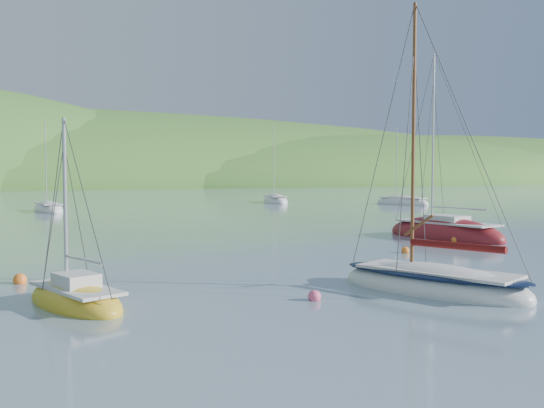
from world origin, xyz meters
name	(u,v)px	position (x,y,z in m)	size (l,w,h in m)	color
ground	(405,295)	(0.00, 0.00, 0.00)	(700.00, 700.00, 0.00)	slate
daysailer_white	(433,285)	(1.18, 0.00, 0.23)	(4.87, 7.32, 10.58)	white
sloop_red	(445,234)	(12.85, 12.55, 0.23)	(4.17, 8.66, 12.29)	maroon
sailboat_yellow	(75,301)	(-10.13, 3.01, 0.16)	(3.24, 5.09, 6.30)	gold
distant_sloop_a	(48,210)	(-6.49, 48.88, 0.17)	(3.13, 7.19, 9.96)	white
distant_sloop_b	(275,201)	(21.62, 53.97, 0.18)	(4.36, 8.02, 10.85)	white
distant_sloop_d	(402,203)	(33.67, 43.43, 0.18)	(4.63, 7.71, 10.39)	white
mooring_buoys	(330,263)	(1.00, 6.44, 0.12)	(23.96, 10.96, 0.49)	#CBDF16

